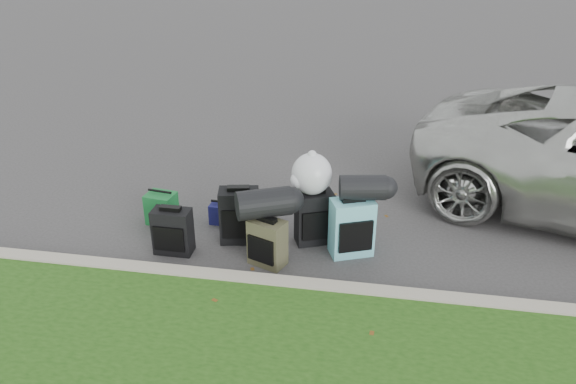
% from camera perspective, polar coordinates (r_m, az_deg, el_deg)
% --- Properties ---
extents(ground, '(120.00, 120.00, 0.00)m').
position_cam_1_polar(ground, '(6.68, 0.56, -5.05)').
color(ground, '#383535').
rests_on(ground, ground).
extents(curb, '(120.00, 0.18, 0.15)m').
position_cam_1_polar(curb, '(5.82, -1.03, -9.48)').
color(curb, '#9E937F').
rests_on(curb, ground).
extents(suitcase_small_black, '(0.43, 0.24, 0.54)m').
position_cam_1_polar(suitcase_small_black, '(6.49, -11.63, -3.93)').
color(suitcase_small_black, black).
rests_on(suitcase_small_black, ground).
extents(suitcase_large_black_left, '(0.50, 0.36, 0.66)m').
position_cam_1_polar(suitcase_large_black_left, '(6.58, -4.96, -2.40)').
color(suitcase_large_black_left, black).
rests_on(suitcase_large_black_left, ground).
extents(suitcase_olive, '(0.45, 0.37, 0.54)m').
position_cam_1_polar(suitcase_olive, '(6.15, -2.10, -5.15)').
color(suitcase_olive, '#373522').
rests_on(suitcase_olive, ground).
extents(suitcase_teal, '(0.54, 0.43, 0.67)m').
position_cam_1_polar(suitcase_teal, '(6.34, 6.49, -3.59)').
color(suitcase_teal, '#5298A5').
rests_on(suitcase_teal, ground).
extents(suitcase_large_black_right, '(0.49, 0.40, 0.64)m').
position_cam_1_polar(suitcase_large_black_right, '(6.54, 2.68, -2.61)').
color(suitcase_large_black_right, black).
rests_on(suitcase_large_black_right, ground).
extents(tote_green, '(0.38, 0.32, 0.39)m').
position_cam_1_polar(tote_green, '(7.18, -12.72, -1.61)').
color(tote_green, '#186C2F').
rests_on(tote_green, ground).
extents(tote_navy, '(0.25, 0.20, 0.26)m').
position_cam_1_polar(tote_navy, '(7.07, -6.91, -2.17)').
color(tote_navy, '#171751').
rests_on(tote_navy, ground).
extents(duffel_left, '(0.67, 0.53, 0.32)m').
position_cam_1_polar(duffel_left, '(6.04, -2.44, -1.15)').
color(duffel_left, black).
rests_on(duffel_left, suitcase_olive).
extents(duffel_right, '(0.54, 0.36, 0.28)m').
position_cam_1_polar(duffel_right, '(6.17, 7.60, 0.45)').
color(duffel_right, black).
rests_on(duffel_right, suitcase_teal).
extents(trash_bag, '(0.46, 0.46, 0.46)m').
position_cam_1_polar(trash_bag, '(6.31, 2.43, 1.85)').
color(trash_bag, silver).
rests_on(trash_bag, suitcase_large_black_right).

